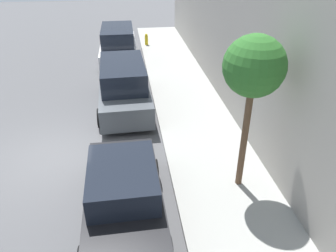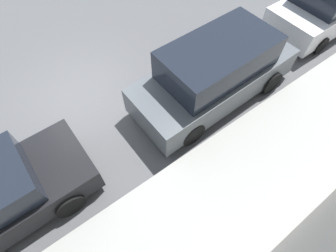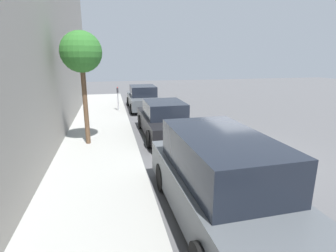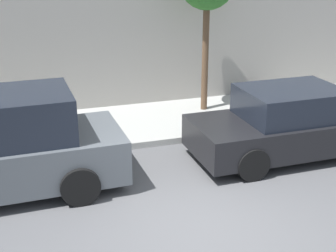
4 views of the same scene
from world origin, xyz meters
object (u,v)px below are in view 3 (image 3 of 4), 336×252
parked_minivan_third (219,180)px  parking_meter_near (118,96)px  parked_sedan_nearest (143,98)px  street_tree (81,53)px  parked_sedan_second (164,120)px

parked_minivan_third → parking_meter_near: size_ratio=3.43×
parked_sedan_nearest → parking_meter_near: bearing=30.0°
parked_minivan_third → street_tree: 6.75m
parking_meter_near → street_tree: size_ratio=0.35×
parked_sedan_nearest → parking_meter_near: parking_meter_near is taller
parked_minivan_third → parking_meter_near: bearing=-81.9°
parked_minivan_third → street_tree: bearing=-61.0°
parked_sedan_nearest → parking_meter_near: size_ratio=3.12×
parked_sedan_nearest → parking_meter_near: (1.66, 0.96, 0.31)m
parking_meter_near → street_tree: 6.77m
parked_sedan_second → street_tree: (3.15, 0.78, 2.78)m
parked_sedan_nearest → street_tree: 8.22m
parked_sedan_second → street_tree: size_ratio=1.09×
parking_meter_near → parked_sedan_nearest: bearing=-150.0°
parked_sedan_second → parked_minivan_third: bearing=88.8°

